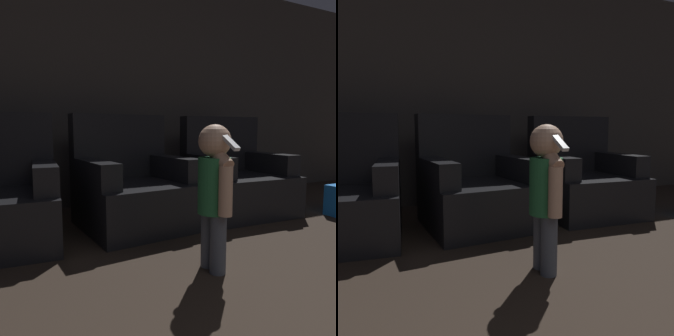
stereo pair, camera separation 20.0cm
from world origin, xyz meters
The scene contains 4 objects.
wall_back centered at (0.00, 4.50, 1.30)m, with size 8.40×0.05×2.60m.
armchair_middle centered at (-0.26, 3.57, 0.32)m, with size 0.95×0.94×0.96m.
armchair_right centered at (0.83, 3.57, 0.32)m, with size 0.91×0.91×0.96m.
person_toddler centered at (-0.17, 2.48, 0.50)m, with size 0.19×0.33×0.85m.
Camera 1 is at (-1.24, 0.96, 0.82)m, focal length 35.00 mm.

